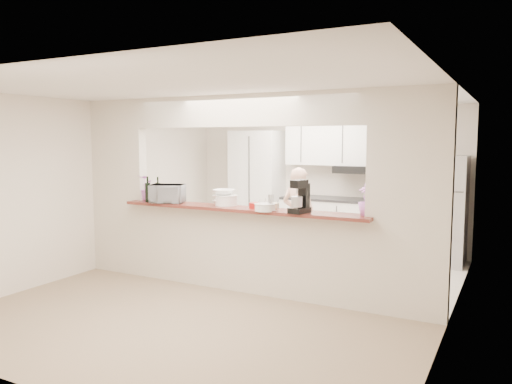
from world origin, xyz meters
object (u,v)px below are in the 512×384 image
Objects in this scene: refrigerator at (441,210)px; stand_mixer at (300,198)px; person at (299,217)px; toaster_oven at (167,194)px.

refrigerator is 4.38× the size of stand_mixer.
stand_mixer is 0.26× the size of person.
toaster_oven is 2.10m from person.
person reaches higher than toaster_oven.
toaster_oven is 1.15× the size of stand_mixer.
refrigerator is 3.06m from stand_mixer.
refrigerator is 3.80× the size of toaster_oven.
stand_mixer is (-1.20, -2.79, 0.41)m from refrigerator.
stand_mixer is at bearing 118.34° from person.
stand_mixer is 1.89m from person.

